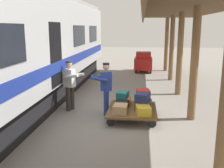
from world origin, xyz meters
TOP-DOWN VIEW (x-y plane):
  - ground_plane at (0.00, 0.00)m, footprint 60.00×60.00m
  - platform_canopy at (-2.06, -0.00)m, footprint 3.20×19.53m
  - train_car at (3.60, -0.00)m, footprint 3.02×18.14m
  - luggage_cart at (-0.31, 0.14)m, footprint 1.48×1.76m
  - suitcase_tan_vintage at (0.03, 0.62)m, footprint 0.42×0.50m
  - suitcase_slate_roller at (-0.64, 0.14)m, footprint 0.54×0.53m
  - suitcase_black_hardshell at (0.03, 0.14)m, footprint 0.43×0.52m
  - suitcase_maroon_trunk at (-0.64, -0.35)m, footprint 0.45×0.50m
  - suitcase_orange_carryall at (0.03, -0.35)m, footprint 0.52×0.58m
  - suitcase_yellow_case at (-0.64, 0.62)m, footprint 0.47×0.63m
  - suitcase_red_plastic at (-0.64, -0.35)m, footprint 0.46×0.54m
  - suitcase_teal_softside at (0.03, -0.37)m, footprint 0.41×0.54m
  - suitcase_navy_fabric at (-0.61, 0.17)m, footprint 0.49×0.60m
  - porter_in_overalls at (0.57, -0.10)m, footprint 0.71×0.51m
  - porter_by_door at (1.83, -0.47)m, footprint 0.74×0.59m
  - baggage_tug at (-0.67, -8.74)m, footprint 1.13×1.72m

SIDE VIEW (x-z plane):
  - ground_plane at x=0.00m, z-range 0.00..0.00m
  - luggage_cart at x=-0.31m, z-range 0.11..0.43m
  - suitcase_orange_carryall at x=0.03m, z-range 0.32..0.52m
  - suitcase_black_hardshell at x=0.03m, z-range 0.32..0.54m
  - suitcase_yellow_case at x=-0.64m, z-range 0.32..0.57m
  - suitcase_tan_vintage at x=0.03m, z-range 0.32..0.57m
  - suitcase_maroon_trunk at x=-0.64m, z-range 0.32..0.58m
  - suitcase_slate_roller at x=-0.64m, z-range 0.32..0.59m
  - suitcase_teal_softside at x=0.03m, z-range 0.52..0.73m
  - baggage_tug at x=-0.67m, z-range -0.02..1.28m
  - suitcase_red_plastic at x=-0.64m, z-range 0.58..0.81m
  - suitcase_navy_fabric at x=-0.61m, z-range 0.59..0.83m
  - porter_in_overalls at x=0.57m, z-range 0.07..1.78m
  - porter_by_door at x=1.83m, z-range 0.07..1.78m
  - train_car at x=3.60m, z-range 0.06..4.06m
  - platform_canopy at x=-2.06m, z-range 1.48..5.04m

